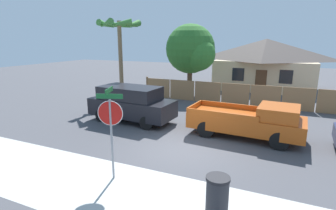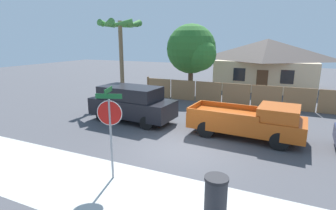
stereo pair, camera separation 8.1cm
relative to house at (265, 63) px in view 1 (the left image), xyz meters
name	(u,v)px [view 1 (the left image)]	position (x,y,z in m)	size (l,w,h in m)	color
ground_plane	(181,150)	(-1.84, -16.75, -2.36)	(80.00, 80.00, 0.00)	#47474C
sidewalk_strip	(136,196)	(-1.84, -20.35, -2.35)	(36.00, 3.20, 0.01)	#B2B2AD
wooden_fence	(235,94)	(-1.24, -7.88, -1.61)	(13.99, 0.12, 1.59)	#997047
house	(265,63)	(0.00, 0.00, 0.00)	(9.09, 6.50, 4.54)	beige
oak_tree	(192,50)	(-5.11, -6.03, 1.28)	(4.09, 3.90, 5.68)	brown
palm_tree	(119,32)	(-8.84, -10.48, 2.61)	(2.84, 3.05, 5.77)	brown
red_suv	(132,103)	(-5.79, -14.12, -1.32)	(4.81, 2.20, 1.95)	black
orange_pickup	(250,121)	(0.52, -14.13, -1.53)	(5.19, 2.25, 1.64)	#B74C14
stop_sign	(111,119)	(-3.05, -19.72, -0.35)	(0.79, 0.71, 2.99)	gray
trash_bin	(217,196)	(0.47, -20.17, -1.82)	(0.62, 0.62, 1.06)	#28282D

